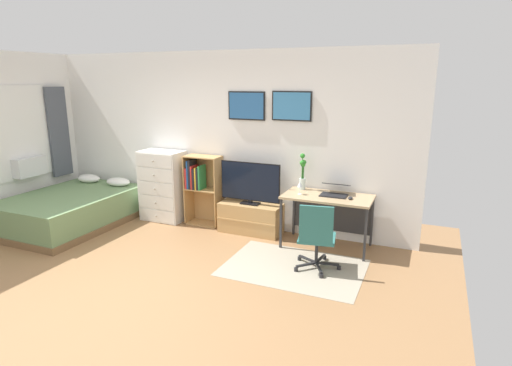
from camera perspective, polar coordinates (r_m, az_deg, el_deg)
name	(u,v)px	position (r m, az deg, el deg)	size (l,w,h in m)	color
ground_plane	(121,286)	(5.12, -17.92, -13.22)	(7.20, 7.20, 0.00)	#936B44
wall_back_with_posters	(220,139)	(6.64, -4.92, 5.91)	(6.12, 0.09, 2.70)	white
area_rug	(294,267)	(5.35, 5.15, -11.33)	(1.70, 1.20, 0.01)	#9E937F
bed	(71,209)	(7.33, -23.83, -3.27)	(1.48, 2.05, 0.64)	brown
dresser	(163,186)	(7.05, -12.52, -0.37)	(0.71, 0.46, 1.15)	white
bookshelf	(201,184)	(6.72, -7.54, -0.20)	(0.57, 0.30, 1.11)	tan
tv_stand	(251,218)	(6.40, -0.71, -4.76)	(0.95, 0.41, 0.45)	tan
television	(250,183)	(6.22, -0.81, -0.03)	(0.94, 0.16, 0.64)	black
desk	(329,203)	(5.89, 9.86, -2.75)	(1.20, 0.63, 0.74)	tan
office_chair	(316,236)	(5.12, 8.22, -7.08)	(0.58, 0.57, 0.86)	#232326
laptop	(335,190)	(5.84, 10.68, -0.96)	(0.36, 0.39, 0.16)	black
computer_mouse	(350,198)	(5.67, 12.69, -2.00)	(0.06, 0.10, 0.03)	#262628
bamboo_vase	(303,172)	(6.00, 6.35, 1.43)	(0.09, 0.11, 0.52)	silver
wine_glass	(300,185)	(5.76, 5.99, -0.26)	(0.07, 0.07, 0.18)	silver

